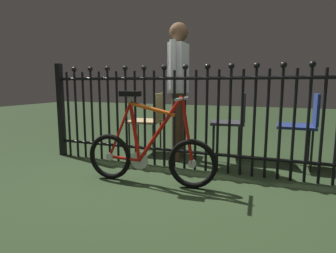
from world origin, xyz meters
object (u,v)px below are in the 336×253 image
object	(u,v)px
bicycle	(149,153)
chair_tan	(151,117)
person_visitor	(178,79)
chair_charcoal	(233,118)
chair_navy	(304,122)

from	to	relation	value
bicycle	chair_tan	world-z (taller)	bicycle
bicycle	person_visitor	size ratio (longest dim) A/B	0.78
bicycle	person_visitor	bearing A→B (deg)	91.99
bicycle	chair_charcoal	xyz separation A→B (m)	(0.61, 1.25, 0.23)
bicycle	chair_tan	bearing A→B (deg)	114.01
chair_charcoal	bicycle	bearing A→B (deg)	-115.99
bicycle	chair_charcoal	size ratio (longest dim) A/B	1.55
bicycle	chair_navy	distance (m)	1.84
chair_tan	chair_navy	size ratio (longest dim) A/B	0.97
chair_navy	person_visitor	world-z (taller)	person_visitor
bicycle	chair_tan	size ratio (longest dim) A/B	1.59
person_visitor	bicycle	bearing A→B (deg)	-88.01
chair_charcoal	chair_tan	size ratio (longest dim) A/B	1.03
chair_charcoal	chair_tan	xyz separation A→B (m)	(-1.13, -0.09, -0.02)
chair_charcoal	person_visitor	distance (m)	0.87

